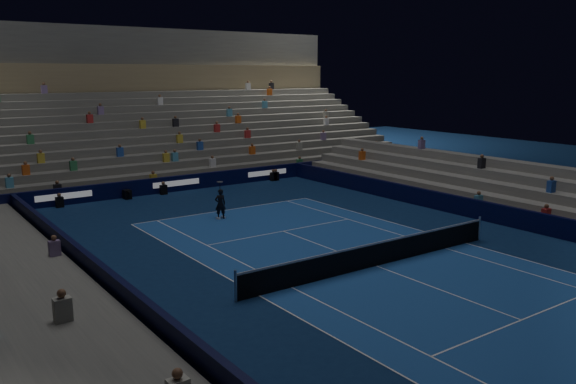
# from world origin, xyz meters

# --- Properties ---
(ground) EXTENTS (90.00, 90.00, 0.00)m
(ground) POSITION_xyz_m (0.00, 0.00, 0.00)
(ground) COLOR #0C2148
(ground) RESTS_ON ground
(court_surface) EXTENTS (10.97, 23.77, 0.01)m
(court_surface) POSITION_xyz_m (0.00, 0.00, 0.01)
(court_surface) COLOR #1B4795
(court_surface) RESTS_ON ground
(sponsor_barrier_far) EXTENTS (44.00, 0.25, 1.00)m
(sponsor_barrier_far) POSITION_xyz_m (0.00, 18.50, 0.50)
(sponsor_barrier_far) COLOR black
(sponsor_barrier_far) RESTS_ON ground
(sponsor_barrier_east) EXTENTS (0.25, 37.00, 1.00)m
(sponsor_barrier_east) POSITION_xyz_m (9.70, 0.00, 0.50)
(sponsor_barrier_east) COLOR black
(sponsor_barrier_east) RESTS_ON ground
(sponsor_barrier_west) EXTENTS (0.25, 37.00, 1.00)m
(sponsor_barrier_west) POSITION_xyz_m (-9.70, 0.00, 0.50)
(sponsor_barrier_west) COLOR black
(sponsor_barrier_west) RESTS_ON ground
(grandstand_main) EXTENTS (44.00, 15.20, 11.20)m
(grandstand_main) POSITION_xyz_m (0.00, 27.90, 3.38)
(grandstand_main) COLOR #60605B
(grandstand_main) RESTS_ON ground
(grandstand_east) EXTENTS (5.00, 37.00, 2.50)m
(grandstand_east) POSITION_xyz_m (13.17, 0.00, 0.92)
(grandstand_east) COLOR slate
(grandstand_east) RESTS_ON ground
(grandstand_west) EXTENTS (5.00, 37.00, 2.50)m
(grandstand_west) POSITION_xyz_m (-13.17, 0.00, 0.92)
(grandstand_west) COLOR #5F605B
(grandstand_west) RESTS_ON ground
(tennis_net) EXTENTS (12.90, 0.10, 1.10)m
(tennis_net) POSITION_xyz_m (0.00, 0.00, 0.50)
(tennis_net) COLOR #B2B2B7
(tennis_net) RESTS_ON ground
(tennis_player) EXTENTS (0.64, 0.49, 1.59)m
(tennis_player) POSITION_xyz_m (-1.22, 10.36, 0.79)
(tennis_player) COLOR black
(tennis_player) RESTS_ON ground
(broadcast_camera) EXTENTS (0.45, 0.87, 0.55)m
(broadcast_camera) POSITION_xyz_m (-3.40, 18.01, 0.29)
(broadcast_camera) COLOR black
(broadcast_camera) RESTS_ON ground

